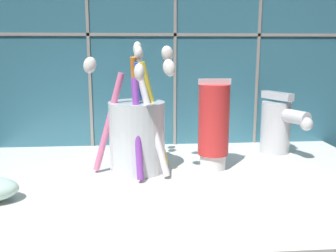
{
  "coord_description": "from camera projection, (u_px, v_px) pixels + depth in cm",
  "views": [
    {
      "loc": [
        -5.03,
        -47.4,
        19.17
      ],
      "look_at": [
        -1.09,
        1.58,
        8.92
      ],
      "focal_mm": 40.0,
      "sensor_mm": 36.0,
      "label": 1
    }
  ],
  "objects": [
    {
      "name": "toothpaste_tube",
      "position": [
        214.0,
        125.0,
        0.53
      ],
      "size": [
        4.6,
        4.38,
        13.03
      ],
      "color": "white",
      "rests_on": "sink_counter"
    },
    {
      "name": "sink_counter",
      "position": [
        177.0,
        186.0,
        0.5
      ],
      "size": [
        59.16,
        37.9,
        2.0
      ],
      "primitive_type": "cube",
      "color": "silver",
      "rests_on": "ground"
    },
    {
      "name": "sink_faucet",
      "position": [
        278.0,
        125.0,
        0.62
      ],
      "size": [
        6.04,
        9.73,
        10.14
      ],
      "rotation": [
        0.0,
        0.0,
        -1.14
      ],
      "color": "silver",
      "rests_on": "sink_counter"
    },
    {
      "name": "toothbrush_cup",
      "position": [
        137.0,
        132.0,
        0.52
      ],
      "size": [
        12.83,
        12.13,
        18.28
      ],
      "color": "silver",
      "rests_on": "sink_counter"
    }
  ]
}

